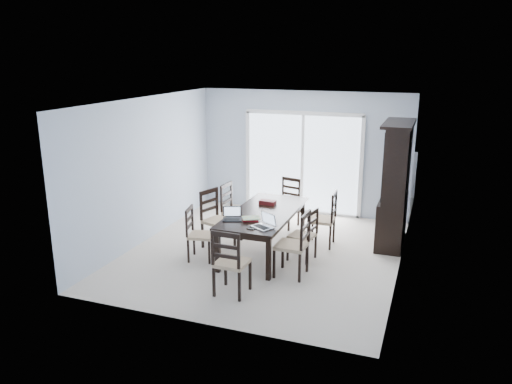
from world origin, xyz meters
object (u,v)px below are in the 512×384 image
chair_left_mid (214,212)px  chair_right_near (298,237)px  laptop_silver (262,224)px  hot_tub (301,176)px  dining_table (264,216)px  chair_right_mid (307,230)px  laptop_dark (232,217)px  cell_phone (251,229)px  chair_right_far (327,213)px  chair_end_far (288,197)px  game_box (268,202)px  chair_left_near (196,228)px  china_hutch (395,186)px  chair_end_near (229,256)px  chair_left_far (232,204)px

chair_left_mid → chair_right_near: (1.73, -0.71, 0.01)m
laptop_silver → hot_tub: 4.52m
dining_table → chair_right_mid: size_ratio=2.15×
laptop_dark → cell_phone: 0.53m
chair_right_far → chair_left_mid: bearing=108.4°
chair_end_far → hot_tub: (-0.33, 2.15, -0.09)m
chair_right_near → hot_tub: chair_right_near is taller
chair_right_near → game_box: chair_right_near is taller
chair_left_near → chair_right_mid: 1.84m
chair_left_mid → dining_table: bearing=108.6°
chair_right_mid → laptop_dark: chair_right_mid is taller
china_hutch → chair_left_near: 3.58m
hot_tub → chair_end_near: bearing=-85.5°
laptop_silver → game_box: bearing=135.3°
china_hutch → laptop_dark: bearing=-141.7°
laptop_silver → chair_left_far: bearing=158.1°
chair_end_near → hot_tub: bearing=95.9°
chair_left_far → laptop_dark: size_ratio=3.29×
china_hutch → chair_right_near: china_hutch is taller
chair_left_near → chair_right_near: 1.77m
laptop_silver → chair_left_near: bearing=-156.6°
dining_table → laptop_dark: size_ratio=6.28×
dining_table → hot_tub: hot_tub is taller
dining_table → cell_phone: (0.10, -0.91, 0.08)m
chair_right_mid → laptop_silver: 0.94m
chair_left_far → chair_right_near: (1.65, -1.34, 0.02)m
laptop_silver → hot_tub: size_ratio=0.19×
chair_right_mid → dining_table: bearing=95.9°
chair_left_mid → laptop_silver: 1.43m
game_box → chair_left_near: bearing=-130.4°
chair_right_mid → laptop_silver: (-0.53, -0.72, 0.26)m
chair_right_near → chair_right_far: size_ratio=1.04×
cell_phone → laptop_silver: bearing=48.8°
chair_left_near → chair_right_far: chair_right_far is taller
chair_left_far → laptop_dark: bearing=27.7°
chair_right_near → chair_left_near: bearing=89.7°
chair_right_near → laptop_silver: 0.58m
chair_right_far → laptop_dark: size_ratio=3.30×
dining_table → laptop_dark: 0.71m
chair_left_near → chair_right_near: (1.77, -0.07, 0.08)m
dining_table → chair_end_near: (0.07, -1.68, -0.06)m
cell_phone → hot_tub: 4.62m
chair_left_near → game_box: bearing=128.0°
laptop_silver → cell_phone: (-0.14, -0.12, -0.05)m
dining_table → chair_left_far: chair_left_far is taller
laptop_dark → game_box: laptop_dark is taller
laptop_silver → chair_right_mid: bearing=84.2°
china_hutch → chair_right_near: 2.36m
chair_left_far → chair_end_near: 2.50m
cell_phone → chair_right_mid: bearing=59.8°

